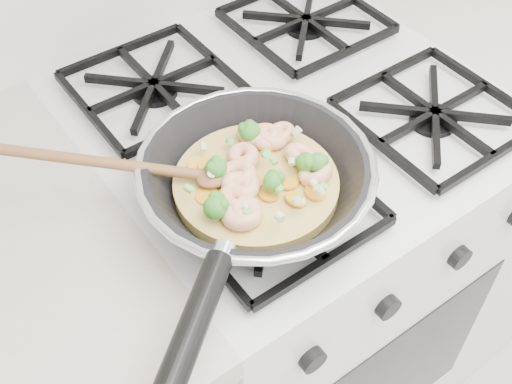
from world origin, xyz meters
TOP-DOWN VIEW (x-y plane):
  - stove at (0.00, 1.70)m, footprint 0.60×0.60m
  - skillet at (-0.16, 1.57)m, footprint 0.42×0.40m

SIDE VIEW (x-z plane):
  - stove at x=0.00m, z-range 0.00..0.92m
  - skillet at x=-0.16m, z-range 0.91..1.01m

